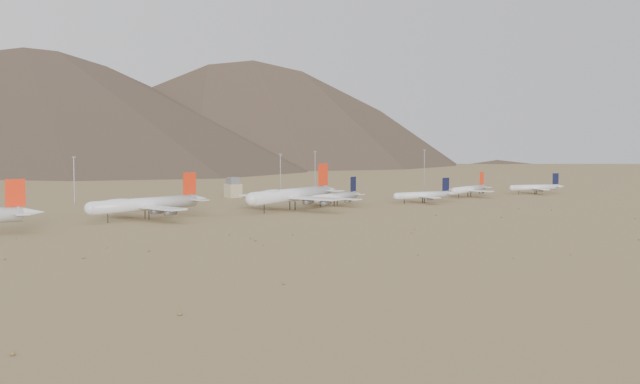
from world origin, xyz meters
TOP-DOWN VIEW (x-y plane):
  - ground at (0.00, 0.00)m, footprint 3000.00×3000.00m
  - widebody_centre at (-65.76, 36.94)m, footprint 67.34×52.78m
  - widebody_east at (12.84, 34.64)m, footprint 72.12×57.51m
  - narrowbody_a at (45.71, 40.50)m, footprint 43.28×32.12m
  - narrowbody_b at (95.19, 25.65)m, footprint 40.61×29.54m
  - narrowbody_c at (145.59, 39.89)m, footprint 42.22×31.30m
  - narrowbody_d at (195.96, 31.80)m, footprint 37.05×27.61m
  - control_tower at (30.00, 120.00)m, footprint 8.00×8.00m
  - mast_west at (-60.87, 135.86)m, footprint 2.00×0.60m
  - mast_centre at (56.93, 109.98)m, footprint 2.00×0.60m
  - mast_east at (106.05, 142.02)m, footprint 2.00×0.60m
  - mast_far_east at (190.46, 127.15)m, footprint 2.00×0.60m
  - desert_scrub at (3.16, -86.91)m, footprint 415.03×171.40m

SIDE VIEW (x-z plane):
  - ground at x=0.00m, z-range 0.00..0.00m
  - desert_scrub at x=3.16m, z-range -0.15..0.78m
  - narrowbody_d at x=195.96m, z-range -2.23..10.47m
  - narrowbody_b at x=95.19m, z-range -2.36..11.10m
  - narrowbody_c at x=145.59m, z-range -2.51..11.82m
  - narrowbody_a at x=45.71m, z-range -2.58..12.13m
  - control_tower at x=30.00m, z-range -0.68..11.32m
  - widebody_centre at x=-65.76m, z-range -3.14..17.10m
  - widebody_east at x=12.84m, z-range -3.47..18.87m
  - mast_west at x=-60.87m, z-range 1.35..27.05m
  - mast_centre at x=56.93m, z-range 1.35..27.05m
  - mast_east at x=106.05m, z-range 1.35..27.05m
  - mast_far_east at x=190.46m, z-range 1.35..27.05m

